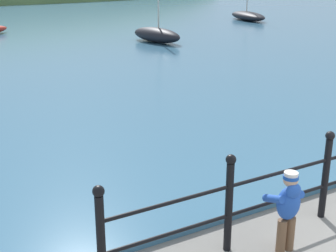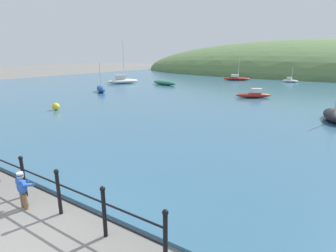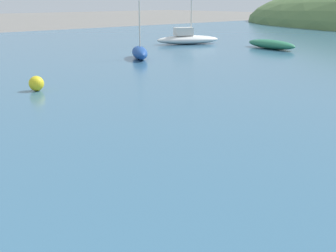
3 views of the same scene
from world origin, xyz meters
TOP-DOWN VIEW (x-y plane):
  - boat_mid_harbor at (-19.81, 25.15)m, footprint 3.29×4.63m
  - boat_twin_mast at (-15.76, 17.37)m, footprint 2.83×2.27m
  - boat_nearest_quay at (-13.99, 26.76)m, footprint 4.28×2.07m
  - mooring_buoy at (-11.41, 9.05)m, footprint 0.52×0.52m

SIDE VIEW (x-z plane):
  - mooring_buoy at x=-11.41m, z-range 0.10..0.62m
  - boat_nearest_quay at x=-13.99m, z-range 0.10..0.67m
  - boat_twin_mast at x=-15.76m, z-range -1.05..1.93m
  - boat_mid_harbor at x=-19.81m, z-range -2.27..3.25m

